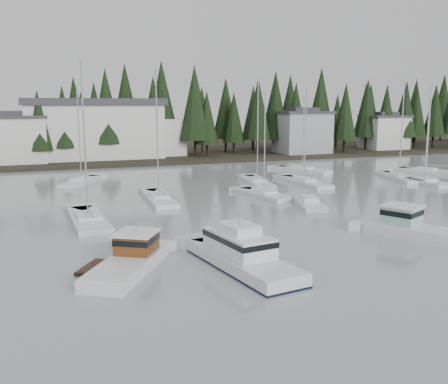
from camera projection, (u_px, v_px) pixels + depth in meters
The scene contains 20 objects.
far_shore_land at pixel (112, 153), 108.13m from camera, with size 240.00×54.00×1.00m, color black.
conifer_treeline at pixel (120, 158), 97.98m from camera, with size 200.00×22.00×20.00m, color black, non-canonical shape.
house_west at pixel (18, 138), 84.52m from camera, with size 9.54×7.42×8.75m.
house_east_a at pixel (302, 131), 102.13m from camera, with size 10.60×8.48×9.25m.
house_east_b at pixel (384, 131), 111.63m from camera, with size 9.54×7.42×8.25m.
harbor_inn at pixel (106, 129), 92.59m from camera, with size 29.50×11.50×10.90m.
lobster_boat_brown at pixel (129, 262), 31.35m from camera, with size 6.70×8.53×4.11m.
cabin_cruiser_center at pixel (242, 257), 31.77m from camera, with size 4.62×10.36×4.30m.
lobster_boat_teal at pixel (417, 231), 38.86m from camera, with size 6.28×8.83×4.67m.
sailboat_0 at pixel (81, 183), 66.09m from camera, with size 6.46×9.04×13.23m.
sailboat_1 at pixel (302, 171), 77.85m from camera, with size 6.36×9.74×12.27m.
sailboat_4 at pixel (424, 183), 65.93m from camera, with size 3.14×8.70×13.38m.
sailboat_5 at pixel (426, 172), 76.54m from camera, with size 6.41×8.77×13.86m.
sailboat_6 at pixel (264, 196), 56.45m from camera, with size 4.20×8.60×12.31m.
sailboat_7 at pixel (88, 221), 44.08m from camera, with size 3.15×10.48×14.74m.
sailboat_8 at pixel (304, 183), 65.56m from camera, with size 2.69×10.50×12.93m.
sailboat_11 at pixel (159, 200), 54.11m from camera, with size 2.95×10.46×14.61m.
sailboat_12 at pixel (399, 179), 69.72m from camera, with size 5.08×10.68×14.66m.
sailboat_13 at pixel (257, 183), 65.58m from camera, with size 4.34×10.43×14.69m.
runabout_1 at pixel (309, 205), 51.12m from camera, with size 3.95×6.92×1.42m.
Camera 1 is at (-14.90, -12.68, 10.23)m, focal length 40.00 mm.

